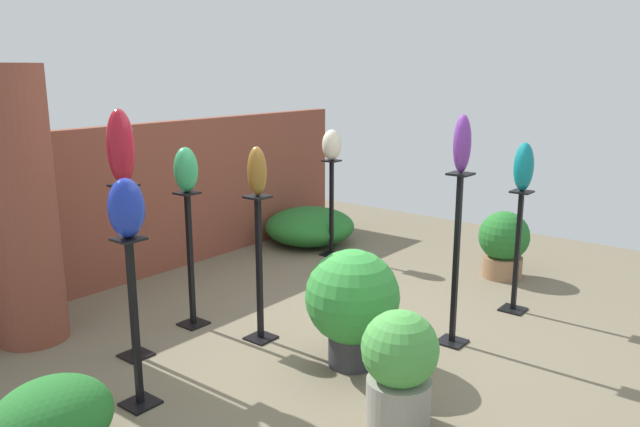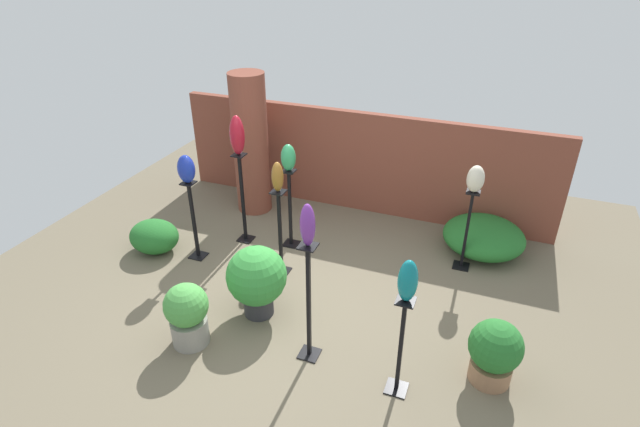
% 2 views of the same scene
% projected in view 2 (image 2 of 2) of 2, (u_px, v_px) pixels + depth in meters
% --- Properties ---
extents(ground_plane, '(8.00, 8.00, 0.00)m').
position_uv_depth(ground_plane, '(295.00, 302.00, 5.72)').
color(ground_plane, '#6B604C').
extents(brick_wall_back, '(5.60, 0.12, 1.51)m').
position_uv_depth(brick_wall_back, '(360.00, 162.00, 7.32)').
color(brick_wall_back, brown).
rests_on(brick_wall_back, ground).
extents(brick_pillar, '(0.51, 0.51, 2.06)m').
position_uv_depth(brick_pillar, '(251.00, 145.00, 7.17)').
color(brick_pillar, brown).
rests_on(brick_pillar, ground).
extents(pedestal_cobalt, '(0.20, 0.20, 1.07)m').
position_uv_depth(pedestal_cobalt, '(194.00, 224.00, 6.29)').
color(pedestal_cobalt, black).
rests_on(pedestal_cobalt, ground).
extents(pedestal_violet, '(0.20, 0.20, 1.30)m').
position_uv_depth(pedestal_violet, '(309.00, 308.00, 4.71)').
color(pedestal_violet, black).
rests_on(pedestal_violet, ground).
extents(pedestal_bronze, '(0.20, 0.20, 1.12)m').
position_uv_depth(pedestal_bronze, '(280.00, 237.00, 5.98)').
color(pedestal_bronze, black).
rests_on(pedestal_bronze, ground).
extents(pedestal_teal, '(0.20, 0.20, 1.05)m').
position_uv_depth(pedestal_teal, '(400.00, 351.00, 4.39)').
color(pedestal_teal, black).
rests_on(pedestal_teal, ground).
extents(pedestal_ruby, '(0.20, 0.20, 1.26)m').
position_uv_depth(pedestal_ruby, '(243.00, 202.00, 6.60)').
color(pedestal_ruby, black).
rests_on(pedestal_ruby, ground).
extents(pedestal_jade, '(0.20, 0.20, 1.10)m').
position_uv_depth(pedestal_jade, '(290.00, 212.00, 6.53)').
color(pedestal_jade, black).
rests_on(pedestal_jade, ground).
extents(pedestal_ivory, '(0.20, 0.20, 1.06)m').
position_uv_depth(pedestal_ivory, '(466.00, 234.00, 6.09)').
color(pedestal_ivory, black).
rests_on(pedestal_ivory, ground).
extents(art_vase_cobalt, '(0.22, 0.20, 0.35)m').
position_uv_depth(art_vase_cobalt, '(186.00, 169.00, 5.91)').
color(art_vase_cobalt, '#192D9E').
rests_on(art_vase_cobalt, pedestal_cobalt).
extents(art_vase_violet, '(0.14, 0.12, 0.41)m').
position_uv_depth(art_vase_violet, '(308.00, 225.00, 4.26)').
color(art_vase_violet, '#6B2D8C').
rests_on(art_vase_violet, pedestal_violet).
extents(art_vase_bronze, '(0.13, 0.15, 0.36)m').
position_uv_depth(art_vase_bronze, '(277.00, 177.00, 5.59)').
color(art_vase_bronze, brown).
rests_on(art_vase_bronze, pedestal_bronze).
extents(art_vase_teal, '(0.17, 0.16, 0.40)m').
position_uv_depth(art_vase_teal, '(408.00, 281.00, 4.02)').
color(art_vase_teal, '#0F727A').
rests_on(art_vase_teal, pedestal_teal).
extents(art_vase_ruby, '(0.18, 0.19, 0.51)m').
position_uv_depth(art_vase_ruby, '(237.00, 135.00, 6.14)').
color(art_vase_ruby, maroon).
rests_on(art_vase_ruby, pedestal_ruby).
extents(art_vase_jade, '(0.19, 0.18, 0.35)m').
position_uv_depth(art_vase_jade, '(288.00, 158.00, 6.15)').
color(art_vase_jade, '#2D9356').
rests_on(art_vase_jade, pedestal_jade).
extents(art_vase_ivory, '(0.20, 0.21, 0.33)m').
position_uv_depth(art_vase_ivory, '(476.00, 179.00, 5.72)').
color(art_vase_ivory, beige).
rests_on(art_vase_ivory, pedestal_ivory).
extents(potted_plant_near_pillar, '(0.45, 0.45, 0.70)m').
position_uv_depth(potted_plant_near_pillar, '(187.00, 313.00, 4.98)').
color(potted_plant_near_pillar, gray).
rests_on(potted_plant_near_pillar, ground).
extents(potted_plant_mid_right, '(0.65, 0.65, 0.83)m').
position_uv_depth(potted_plant_mid_right, '(257.00, 278.00, 5.33)').
color(potted_plant_mid_right, '#2D2D33').
rests_on(potted_plant_mid_right, ground).
extents(potted_plant_front_right, '(0.49, 0.49, 0.66)m').
position_uv_depth(potted_plant_front_right, '(495.00, 351.00, 4.56)').
color(potted_plant_front_right, '#936B4C').
rests_on(potted_plant_front_right, ground).
extents(foliage_bed_east, '(1.05, 1.04, 0.43)m').
position_uv_depth(foliage_bed_east, '(484.00, 237.00, 6.54)').
color(foliage_bed_east, '#236B28').
rests_on(foliage_bed_east, ground).
extents(foliage_bed_west, '(0.66, 0.56, 0.43)m').
position_uv_depth(foliage_bed_west, '(154.00, 236.00, 6.54)').
color(foliage_bed_west, '#236B28').
rests_on(foliage_bed_west, ground).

